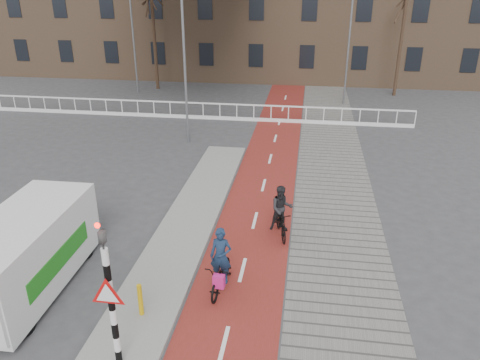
# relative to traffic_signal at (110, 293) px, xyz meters

# --- Properties ---
(ground) EXTENTS (120.00, 120.00, 0.00)m
(ground) POSITION_rel_traffic_signal_xyz_m (0.60, 2.02, -1.99)
(ground) COLOR #38383A
(ground) RESTS_ON ground
(bike_lane) EXTENTS (2.50, 60.00, 0.01)m
(bike_lane) POSITION_rel_traffic_signal_xyz_m (2.10, 12.02, -1.98)
(bike_lane) COLOR maroon
(bike_lane) RESTS_ON ground
(sidewalk) EXTENTS (3.00, 60.00, 0.01)m
(sidewalk) POSITION_rel_traffic_signal_xyz_m (4.90, 12.02, -1.98)
(sidewalk) COLOR slate
(sidewalk) RESTS_ON ground
(curb_island) EXTENTS (1.80, 16.00, 0.12)m
(curb_island) POSITION_rel_traffic_signal_xyz_m (-0.10, 6.02, -1.93)
(curb_island) COLOR gray
(curb_island) RESTS_ON ground
(traffic_signal) EXTENTS (0.80, 0.80, 3.68)m
(traffic_signal) POSITION_rel_traffic_signal_xyz_m (0.00, 0.00, 0.00)
(traffic_signal) COLOR black
(traffic_signal) RESTS_ON curb_island
(bollard) EXTENTS (0.12, 0.12, 0.86)m
(bollard) POSITION_rel_traffic_signal_xyz_m (-0.07, 1.62, -1.44)
(bollard) COLOR #CF9F0B
(bollard) RESTS_ON curb_island
(cyclist_near) EXTENTS (0.75, 1.78, 1.83)m
(cyclist_near) POSITION_rel_traffic_signal_xyz_m (1.66, 3.05, -1.37)
(cyclist_near) COLOR black
(cyclist_near) RESTS_ON bike_lane
(cyclist_far) EXTENTS (0.85, 1.67, 1.75)m
(cyclist_far) POSITION_rel_traffic_signal_xyz_m (3.05, 6.11, -1.25)
(cyclist_far) COLOR black
(cyclist_far) RESTS_ON bike_lane
(van) EXTENTS (2.03, 4.89, 2.09)m
(van) POSITION_rel_traffic_signal_xyz_m (-3.44, 2.35, -0.89)
(van) COLOR silver
(van) RESTS_ON ground
(railing) EXTENTS (28.00, 0.10, 0.99)m
(railing) POSITION_rel_traffic_signal_xyz_m (-4.40, 19.02, -1.68)
(railing) COLOR silver
(railing) RESTS_ON ground
(tree_mid) EXTENTS (0.24, 0.24, 7.66)m
(tree_mid) POSITION_rel_traffic_signal_xyz_m (-7.56, 26.48, 1.84)
(tree_mid) COLOR black
(tree_mid) RESTS_ON ground
(tree_right) EXTENTS (0.21, 0.21, 7.15)m
(tree_right) POSITION_rel_traffic_signal_xyz_m (9.66, 26.83, 1.59)
(tree_right) COLOR black
(tree_right) RESTS_ON ground
(streetlight_near) EXTENTS (0.12, 0.12, 8.78)m
(streetlight_near) POSITION_rel_traffic_signal_xyz_m (-2.23, 14.75, 2.40)
(streetlight_near) COLOR slate
(streetlight_near) RESTS_ON ground
(streetlight_left) EXTENTS (0.12, 0.12, 8.58)m
(streetlight_left) POSITION_rel_traffic_signal_xyz_m (-8.62, 25.12, 2.30)
(streetlight_left) COLOR slate
(streetlight_left) RESTS_ON ground
(streetlight_right) EXTENTS (0.12, 0.12, 7.89)m
(streetlight_right) POSITION_rel_traffic_signal_xyz_m (5.98, 23.76, 1.96)
(streetlight_right) COLOR slate
(streetlight_right) RESTS_ON ground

